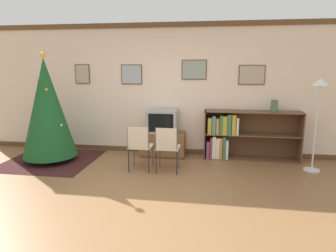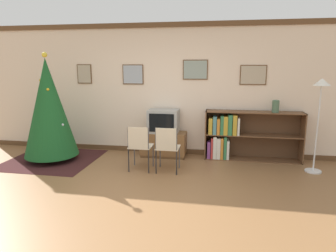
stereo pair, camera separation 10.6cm
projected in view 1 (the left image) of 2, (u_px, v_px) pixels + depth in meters
ground_plane at (132, 204)px, 4.07m from camera, size 24.00×24.00×0.00m
wall_back at (163, 90)px, 6.27m from camera, size 8.31×0.11×2.70m
area_rug at (51, 160)px, 5.94m from camera, size 1.70×1.65×0.01m
christmas_tree at (47, 108)px, 5.73m from camera, size 1.03×1.03×2.09m
tv_console at (163, 144)px, 6.20m from camera, size 0.92×0.44×0.50m
television at (163, 121)px, 6.10m from camera, size 0.61×0.43×0.47m
folding_chair_left at (140, 145)px, 5.27m from camera, size 0.40×0.40×0.82m
folding_chair_right at (167, 147)px, 5.19m from camera, size 0.40×0.40×0.82m
bookshelf at (235, 135)px, 5.98m from camera, size 1.87×0.36×0.97m
vase at (274, 106)px, 5.73m from camera, size 0.13×0.13×0.24m
standing_lamp at (319, 101)px, 5.12m from camera, size 0.28×0.28×1.64m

